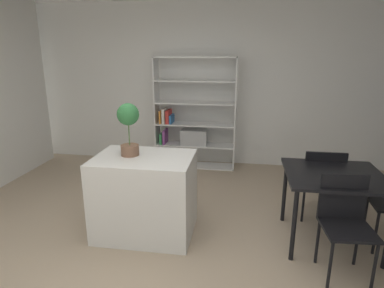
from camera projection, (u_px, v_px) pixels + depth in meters
ground_plane at (152, 255)px, 3.25m from camera, size 9.23×9.23×0.00m
back_partition at (196, 85)px, 5.68m from camera, size 6.72×0.06×2.76m
kitchen_island at (145, 195)px, 3.55m from camera, size 1.04×0.75×0.88m
potted_plant_on_island at (128, 124)px, 3.39m from camera, size 0.23×0.23×0.56m
open_bookshelf at (191, 122)px, 5.57m from camera, size 1.36×0.34×1.87m
dining_table at (334, 182)px, 3.30m from camera, size 0.95×0.90×0.77m
dining_chair_far at (322, 178)px, 3.80m from camera, size 0.45×0.41×0.87m
dining_chair_near at (345, 216)px, 2.89m from camera, size 0.45×0.45×0.91m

